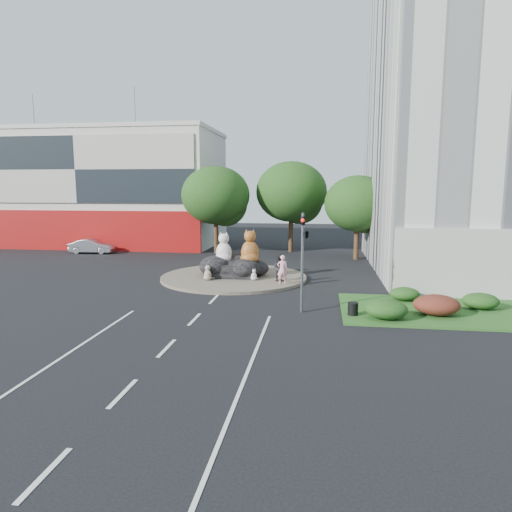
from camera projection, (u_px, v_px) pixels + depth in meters
The scene contains 22 objects.
ground at pixel (194, 319), 21.72m from camera, with size 120.00×120.00×0.00m, color black.
roundabout_island at pixel (234, 277), 31.50m from camera, with size 10.00×10.00×0.20m, color brown.
rock_plinth at pixel (234, 269), 31.42m from camera, with size 3.20×2.60×0.90m, color black, non-canonical shape.
shophouse_block at pixel (105, 188), 50.64m from camera, with size 25.20×12.30×17.40m.
grass_verge at pixel (441, 311), 22.99m from camera, with size 10.00×6.00×0.12m, color #204F1A.
tree_left at pixel (217, 198), 43.10m from camera, with size 6.46×6.46×8.27m.
tree_mid at pixel (292, 195), 44.04m from camera, with size 6.84×6.84×8.76m.
tree_right at pixel (358, 206), 39.43m from camera, with size 5.70×5.70×7.30m.
hedge_near_green at pixel (386, 309), 21.37m from camera, with size 2.00×1.60×0.90m, color #183410.
hedge_red at pixel (437, 305), 21.99m from camera, with size 2.20×1.76×0.99m, color #501B15.
hedge_mid_green at pixel (481, 301), 23.13m from camera, with size 1.80×1.44×0.81m, color #183410.
hedge_back_green at pixel (405, 294), 24.90m from camera, with size 1.60×1.28×0.72m, color #183410.
traffic_light at pixel (304, 241), 22.44m from camera, with size 0.44×1.24×5.00m.
street_lamp at pixel (439, 216), 27.10m from camera, with size 2.34×0.22×8.06m.
cat_white at pixel (224, 247), 31.31m from camera, with size 1.28×1.11×2.13m, color beige, non-canonical shape.
cat_tabby at pixel (250, 246), 30.95m from camera, with size 1.42×1.23×2.36m, color orange, non-canonical shape.
kitten_calico at pixel (208, 272), 29.96m from camera, with size 0.62×0.54×1.03m, color beige, non-canonical shape.
kitten_white at pixel (254, 274), 29.93m from camera, with size 0.46×0.40×0.77m, color beige, non-canonical shape.
pedestrian_pink at pixel (282, 270), 28.63m from camera, with size 0.67×0.44×1.85m, color pink.
pedestrian_dark at pixel (279, 268), 29.66m from camera, with size 0.82×0.64×1.68m, color #222129.
parked_car at pixel (92, 246), 43.61m from camera, with size 1.44×4.13×1.36m, color #ADAFB5.
litter_bin at pixel (353, 309), 22.01m from camera, with size 0.50×0.50×0.62m, color black.
Camera 1 is at (5.86, -20.42, 6.21)m, focal length 32.00 mm.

